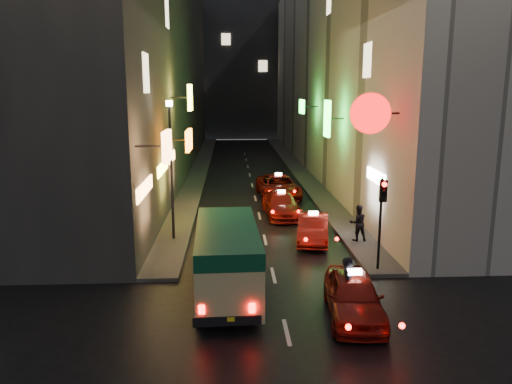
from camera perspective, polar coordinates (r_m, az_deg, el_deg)
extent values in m
cube|color=#3B3836|center=(43.68, -11.80, 14.23)|extent=(6.00, 52.00, 18.00)
cube|color=#FFA459|center=(18.40, -10.15, 5.18)|extent=(0.18, 1.58, 1.11)
cube|color=orange|center=(24.89, -7.68, 5.91)|extent=(0.18, 2.10, 1.01)
cube|color=#FFF33F|center=(29.71, -7.55, 10.65)|extent=(0.18, 1.55, 1.51)
cube|color=#FFA459|center=(20.23, -12.63, 0.41)|extent=(0.10, 3.44, 0.55)
cube|color=#FFF33F|center=(25.50, -10.64, 2.77)|extent=(0.10, 3.49, 0.55)
cube|color=#FFA459|center=(29.43, -9.62, 3.97)|extent=(0.10, 2.65, 0.55)
cube|color=#FFE5B2|center=(21.43, -12.49, 13.13)|extent=(0.06, 1.30, 1.60)
cube|color=#FFE5B2|center=(29.64, -10.16, 19.53)|extent=(0.06, 1.30, 1.60)
cube|color=beige|center=(44.25, 9.83, 14.26)|extent=(6.00, 52.00, 18.00)
cylinder|color=#F20A0A|center=(20.00, 12.94, 8.75)|extent=(1.57, 0.18, 1.57)
cube|color=#32FD3B|center=(29.30, 8.14, 8.31)|extent=(0.18, 1.23, 2.09)
cube|color=#32FD3B|center=(37.78, 5.27, 9.71)|extent=(0.18, 1.72, 1.02)
cube|color=white|center=(23.07, 13.57, 1.72)|extent=(0.10, 2.70, 0.55)
cube|color=#FFE5B2|center=(25.06, 12.61, 14.47)|extent=(0.06, 1.30, 1.60)
cube|color=#FFE5B2|center=(35.23, 8.35, 20.76)|extent=(0.06, 1.30, 1.60)
cube|color=#2E2E33|center=(75.28, -1.83, 14.79)|extent=(30.00, 10.00, 22.00)
cube|color=#4B4946|center=(43.76, -6.45, 2.66)|extent=(1.50, 52.00, 0.15)
cube|color=#4B4946|center=(44.06, 4.66, 2.76)|extent=(1.50, 52.00, 0.15)
cube|color=#CFC581|center=(16.66, -3.31, -7.51)|extent=(2.14, 5.67, 2.06)
cube|color=#0E492C|center=(16.41, -3.34, -4.89)|extent=(2.16, 5.69, 0.51)
cube|color=black|center=(16.86, -3.31, -6.53)|extent=(2.10, 3.42, 0.47)
cube|color=black|center=(14.45, -3.32, -14.42)|extent=(1.93, 0.24, 0.28)
cube|color=#FF0A05|center=(14.25, -6.24, -13.20)|extent=(0.17, 0.06, 0.26)
cube|color=#FF0A05|center=(14.24, -0.45, -13.16)|extent=(0.17, 0.06, 0.26)
cylinder|color=black|center=(18.72, -5.91, -8.70)|extent=(0.21, 0.71, 0.71)
cylinder|color=black|center=(15.39, 0.00, -13.28)|extent=(0.21, 0.71, 0.71)
imported|color=maroon|center=(15.73, 11.12, -11.19)|extent=(2.51, 5.17, 1.59)
cube|color=white|center=(15.41, 11.24, -8.15)|extent=(0.44, 0.22, 0.16)
sphere|color=#FF0A05|center=(13.55, 10.51, -14.94)|extent=(0.16, 0.16, 0.16)
sphere|color=#FF0A05|center=(13.93, 16.34, -14.47)|extent=(0.16, 0.16, 0.16)
imported|color=maroon|center=(22.91, 6.54, -3.91)|extent=(2.65, 4.86, 1.46)
cube|color=white|center=(22.71, 6.59, -1.91)|extent=(0.44, 0.25, 0.16)
sphere|color=#FF0A05|center=(20.82, 5.72, -5.42)|extent=(0.16, 0.16, 0.16)
sphere|color=#FF0A05|center=(21.05, 9.22, -5.32)|extent=(0.16, 0.16, 0.16)
imported|color=maroon|center=(27.39, 2.91, -1.23)|extent=(2.25, 4.84, 1.50)
cube|color=white|center=(27.22, 2.93, 0.49)|extent=(0.43, 0.21, 0.16)
sphere|color=#FF0A05|center=(25.25, 1.91, -2.28)|extent=(0.16, 0.16, 0.16)
sphere|color=#FF0A05|center=(25.40, 4.89, -2.23)|extent=(0.16, 0.16, 0.16)
imported|color=maroon|center=(32.17, 2.57, 0.86)|extent=(2.62, 5.42, 1.67)
cube|color=white|center=(32.01, 2.59, 2.49)|extent=(0.43, 0.22, 0.16)
sphere|color=#FF0A05|center=(29.77, 1.59, 0.04)|extent=(0.16, 0.16, 0.16)
sphere|color=#FF0A05|center=(29.92, 4.42, 0.07)|extent=(0.16, 0.16, 0.16)
imported|color=black|center=(15.71, 10.54, -10.16)|extent=(0.61, 0.79, 2.11)
imported|color=black|center=(22.84, 11.58, -3.22)|extent=(0.74, 0.51, 1.86)
cylinder|color=black|center=(19.24, 13.98, -3.59)|extent=(0.10, 0.10, 3.50)
cube|color=black|center=(18.78, 14.33, 0.10)|extent=(0.26, 0.18, 0.80)
sphere|color=#FF0A05|center=(18.63, 14.47, 0.84)|extent=(0.18, 0.18, 0.18)
sphere|color=black|center=(18.68, 14.43, 0.03)|extent=(0.17, 0.17, 0.17)
sphere|color=black|center=(18.73, 14.39, -0.78)|extent=(0.17, 0.17, 0.17)
cylinder|color=black|center=(22.61, -9.62, 2.08)|extent=(0.12, 0.12, 6.00)
cylinder|color=#FFE5BF|center=(22.31, -9.90, 9.95)|extent=(0.28, 0.28, 0.25)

